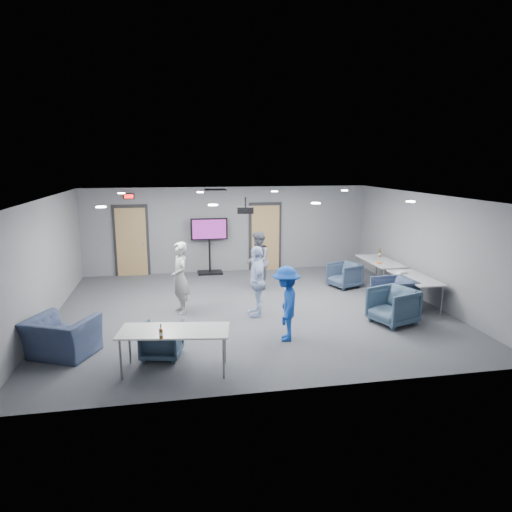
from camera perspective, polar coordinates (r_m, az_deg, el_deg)
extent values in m
plane|color=#383B40|center=(11.02, -0.79, -6.66)|extent=(9.00, 9.00, 0.00)
plane|color=silver|center=(10.49, -0.84, 7.48)|extent=(9.00, 9.00, 0.00)
cube|color=slate|center=(14.57, -3.50, 3.32)|extent=(9.00, 0.02, 2.70)
cube|color=slate|center=(6.89, 4.90, -6.32)|extent=(9.00, 0.02, 2.70)
cube|color=slate|center=(10.87, -24.89, -0.67)|extent=(0.02, 8.00, 2.70)
cube|color=slate|center=(12.25, 20.40, 0.99)|extent=(0.02, 8.00, 2.70)
cube|color=black|center=(14.53, -15.30, 1.82)|extent=(1.06, 0.06, 2.24)
cube|color=tan|center=(14.49, -15.31, 1.68)|extent=(0.90, 0.05, 2.10)
cylinder|color=gray|center=(14.43, -13.93, 1.50)|extent=(0.04, 0.10, 0.04)
cube|color=black|center=(14.78, 1.15, 2.40)|extent=(1.06, 0.06, 2.24)
cube|color=tan|center=(14.75, 1.18, 2.26)|extent=(0.90, 0.05, 2.10)
cylinder|color=gray|center=(14.78, 2.55, 2.08)|extent=(0.04, 0.10, 0.04)
cube|color=black|center=(14.34, -15.61, 7.20)|extent=(0.32, 0.06, 0.16)
cube|color=#FF0C0C|center=(14.30, -15.62, 7.19)|extent=(0.26, 0.02, 0.11)
cube|color=black|center=(13.19, -5.09, 8.25)|extent=(0.60, 0.60, 0.03)
cylinder|color=white|center=(8.63, -18.81, 5.83)|extent=(0.18, 0.18, 0.02)
cylinder|color=white|center=(12.19, -16.49, 7.53)|extent=(0.18, 0.18, 0.02)
cylinder|color=white|center=(8.58, -5.40, 6.37)|extent=(0.18, 0.18, 0.02)
cylinder|color=white|center=(12.16, -6.99, 7.91)|extent=(0.18, 0.18, 0.02)
cylinder|color=white|center=(8.98, 7.49, 6.56)|extent=(0.18, 0.18, 0.02)
cylinder|color=white|center=(12.45, 2.32, 8.08)|extent=(0.18, 0.18, 0.02)
cylinder|color=white|center=(9.79, 18.76, 6.46)|extent=(0.18, 0.18, 0.02)
cylinder|color=white|center=(13.04, 11.01, 8.04)|extent=(0.18, 0.18, 0.02)
imported|color=#9C9F9C|center=(10.71, -9.46, -2.71)|extent=(0.55, 0.69, 1.68)
imported|color=slate|center=(12.53, 0.25, -0.58)|extent=(0.74, 0.88, 1.61)
imported|color=#C6D7FF|center=(10.38, 0.12, -3.15)|extent=(0.45, 0.97, 1.62)
imported|color=#1A45AA|center=(9.01, 3.77, -5.95)|extent=(0.78, 1.07, 1.49)
imported|color=#34435B|center=(13.06, 10.98, -2.36)|extent=(0.97, 0.96, 0.69)
imported|color=#35415C|center=(11.33, 16.82, -4.59)|extent=(0.92, 0.90, 0.78)
imported|color=#374C5F|center=(10.41, 16.74, -6.01)|extent=(1.09, 1.08, 0.79)
imported|color=#314355|center=(8.52, -11.70, -10.31)|extent=(0.81, 0.83, 0.64)
imported|color=#384360|center=(9.10, -23.13, -9.28)|extent=(1.42, 1.35, 0.73)
cube|color=silver|center=(13.36, 15.28, -0.62)|extent=(0.75, 1.80, 0.03)
cylinder|color=gray|center=(14.04, 12.66, -1.42)|extent=(0.04, 0.04, 0.70)
cylinder|color=gray|center=(12.60, 15.59, -3.09)|extent=(0.04, 0.04, 0.70)
cylinder|color=gray|center=(14.28, 14.84, -1.31)|extent=(0.04, 0.04, 0.70)
cylinder|color=gray|center=(12.86, 17.96, -2.92)|extent=(0.04, 0.04, 0.70)
cube|color=silver|center=(11.73, 19.29, -2.57)|extent=(0.69, 1.66, 0.03)
cylinder|color=gray|center=(12.33, 16.39, -3.46)|extent=(0.04, 0.04, 0.70)
cylinder|color=gray|center=(11.07, 19.88, -5.41)|extent=(0.04, 0.04, 0.70)
cylinder|color=gray|center=(12.57, 18.55, -3.30)|extent=(0.04, 0.04, 0.70)
cylinder|color=gray|center=(11.34, 22.20, -5.18)|extent=(0.04, 0.04, 0.70)
cube|color=silver|center=(7.81, -10.19, -9.19)|extent=(1.92, 1.03, 0.03)
cylinder|color=gray|center=(8.15, -3.89, -10.89)|extent=(0.04, 0.04, 0.70)
cylinder|color=gray|center=(8.38, -15.52, -10.65)|extent=(0.04, 0.04, 0.70)
cylinder|color=gray|center=(7.60, -4.07, -12.63)|extent=(0.04, 0.04, 0.70)
cylinder|color=gray|center=(7.85, -16.57, -12.29)|extent=(0.04, 0.04, 0.70)
cylinder|color=#5D3B10|center=(7.46, -11.79, -9.47)|extent=(0.06, 0.06, 0.17)
cylinder|color=#5D3B10|center=(7.41, -11.83, -8.58)|extent=(0.02, 0.02, 0.08)
cylinder|color=beige|center=(7.46, -11.79, -9.47)|extent=(0.06, 0.06, 0.06)
cylinder|color=#5D3B10|center=(13.84, 15.21, 0.25)|extent=(0.06, 0.06, 0.18)
cylinder|color=#5D3B10|center=(13.82, 15.24, 0.78)|extent=(0.02, 0.02, 0.08)
cylinder|color=beige|center=(13.84, 15.21, 0.25)|extent=(0.07, 0.07, 0.06)
cube|color=orange|center=(12.94, 15.12, -0.86)|extent=(0.16, 0.12, 0.03)
cube|color=silver|center=(11.98, 17.77, -1.96)|extent=(0.28, 0.23, 0.06)
cube|color=black|center=(14.52, -5.76, -2.06)|extent=(0.76, 0.55, 0.06)
cylinder|color=black|center=(14.37, -5.82, 0.58)|extent=(0.06, 0.06, 1.31)
cube|color=black|center=(14.25, -5.88, 3.38)|extent=(1.15, 0.07, 0.68)
cube|color=#751A76|center=(14.20, -5.86, 3.35)|extent=(1.04, 0.01, 0.59)
cylinder|color=black|center=(10.37, -1.33, 6.76)|extent=(0.04, 0.04, 0.22)
cube|color=black|center=(10.39, -1.33, 5.77)|extent=(0.41, 0.37, 0.15)
cylinder|color=black|center=(10.22, -1.18, 5.68)|extent=(0.08, 0.06, 0.08)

